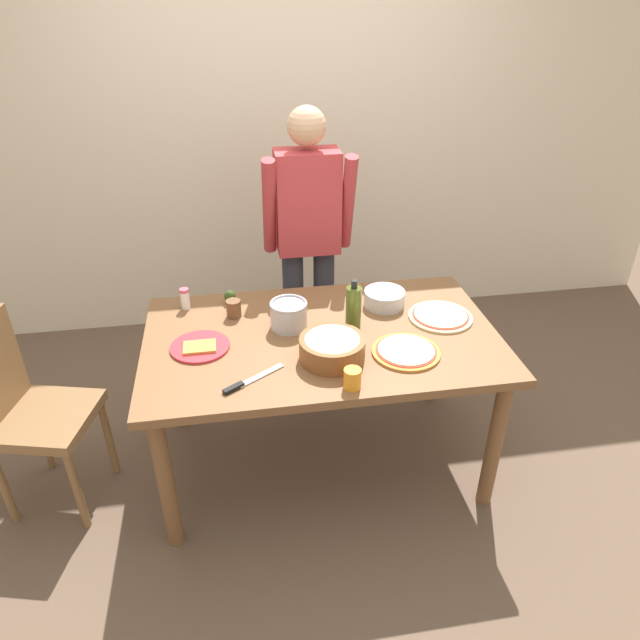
{
  "coord_description": "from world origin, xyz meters",
  "views": [
    {
      "loc": [
        -0.37,
        -2.17,
        2.15
      ],
      "look_at": [
        0.0,
        0.05,
        0.81
      ],
      "focal_mm": 32.18,
      "sensor_mm": 36.0,
      "label": 1
    }
  ],
  "objects_px": {
    "chair_wooden_left": "(26,406)",
    "plate_with_slice": "(200,347)",
    "dining_table": "(322,352)",
    "mixing_bowl_steel": "(384,298)",
    "cup_small_brown": "(234,309)",
    "person_cook": "(308,235)",
    "pizza_cooked_on_tray": "(406,351)",
    "steel_pot": "(289,315)",
    "salt_shaker": "(185,299)",
    "avocado": "(230,297)",
    "olive_oil_bottle": "(353,309)",
    "chef_knife": "(247,382)",
    "pizza_raw_on_board": "(440,316)",
    "cup_orange": "(352,379)",
    "popcorn_bowl": "(332,346)"
  },
  "relations": [
    {
      "from": "chair_wooden_left",
      "to": "cup_small_brown",
      "type": "distance_m",
      "value": 1.0
    },
    {
      "from": "mixing_bowl_steel",
      "to": "chef_knife",
      "type": "height_order",
      "value": "mixing_bowl_steel"
    },
    {
      "from": "steel_pot",
      "to": "cup_small_brown",
      "type": "height_order",
      "value": "steel_pot"
    },
    {
      "from": "chair_wooden_left",
      "to": "plate_with_slice",
      "type": "distance_m",
      "value": 0.81
    },
    {
      "from": "popcorn_bowl",
      "to": "steel_pot",
      "type": "distance_m",
      "value": 0.32
    },
    {
      "from": "chef_knife",
      "to": "salt_shaker",
      "type": "bearing_deg",
      "value": 111.5
    },
    {
      "from": "dining_table",
      "to": "plate_with_slice",
      "type": "distance_m",
      "value": 0.55
    },
    {
      "from": "dining_table",
      "to": "plate_with_slice",
      "type": "bearing_deg",
      "value": -177.76
    },
    {
      "from": "salt_shaker",
      "to": "avocado",
      "type": "bearing_deg",
      "value": 4.46
    },
    {
      "from": "olive_oil_bottle",
      "to": "chair_wooden_left",
      "type": "bearing_deg",
      "value": -178.41
    },
    {
      "from": "chair_wooden_left",
      "to": "dining_table",
      "type": "bearing_deg",
      "value": 1.0
    },
    {
      "from": "dining_table",
      "to": "olive_oil_bottle",
      "type": "height_order",
      "value": "olive_oil_bottle"
    },
    {
      "from": "person_cook",
      "to": "cup_small_brown",
      "type": "xyz_separation_m",
      "value": [
        -0.44,
        -0.52,
        -0.14
      ]
    },
    {
      "from": "steel_pot",
      "to": "popcorn_bowl",
      "type": "bearing_deg",
      "value": -62.3
    },
    {
      "from": "avocado",
      "to": "person_cook",
      "type": "bearing_deg",
      "value": 40.71
    },
    {
      "from": "olive_oil_bottle",
      "to": "avocado",
      "type": "relative_size",
      "value": 3.66
    },
    {
      "from": "person_cook",
      "to": "cup_orange",
      "type": "height_order",
      "value": "person_cook"
    },
    {
      "from": "cup_small_brown",
      "to": "chair_wooden_left",
      "type": "bearing_deg",
      "value": -164.57
    },
    {
      "from": "steel_pot",
      "to": "chef_knife",
      "type": "xyz_separation_m",
      "value": [
        -0.22,
        -0.4,
        -0.06
      ]
    },
    {
      "from": "steel_pot",
      "to": "salt_shaker",
      "type": "distance_m",
      "value": 0.54
    },
    {
      "from": "chef_knife",
      "to": "popcorn_bowl",
      "type": "bearing_deg",
      "value": 17.65
    },
    {
      "from": "popcorn_bowl",
      "to": "avocado",
      "type": "bearing_deg",
      "value": 126.25
    },
    {
      "from": "plate_with_slice",
      "to": "mixing_bowl_steel",
      "type": "bearing_deg",
      "value": 15.2
    },
    {
      "from": "dining_table",
      "to": "popcorn_bowl",
      "type": "distance_m",
      "value": 0.25
    },
    {
      "from": "chair_wooden_left",
      "to": "avocado",
      "type": "xyz_separation_m",
      "value": [
        0.92,
        0.39,
        0.25
      ]
    },
    {
      "from": "mixing_bowl_steel",
      "to": "chef_knife",
      "type": "distance_m",
      "value": 0.88
    },
    {
      "from": "dining_table",
      "to": "avocado",
      "type": "bearing_deg",
      "value": 137.28
    },
    {
      "from": "mixing_bowl_steel",
      "to": "cup_small_brown",
      "type": "height_order",
      "value": "cup_small_brown"
    },
    {
      "from": "pizza_cooked_on_tray",
      "to": "avocado",
      "type": "bearing_deg",
      "value": 142.06
    },
    {
      "from": "mixing_bowl_steel",
      "to": "cup_small_brown",
      "type": "xyz_separation_m",
      "value": [
        -0.74,
        0.01,
        0.0
      ]
    },
    {
      "from": "person_cook",
      "to": "pizza_cooked_on_tray",
      "type": "bearing_deg",
      "value": -73.41
    },
    {
      "from": "dining_table",
      "to": "cup_orange",
      "type": "relative_size",
      "value": 18.82
    },
    {
      "from": "avocado",
      "to": "mixing_bowl_steel",
      "type": "bearing_deg",
      "value": -11.17
    },
    {
      "from": "person_cook",
      "to": "avocado",
      "type": "distance_m",
      "value": 0.61
    },
    {
      "from": "pizza_raw_on_board",
      "to": "chef_knife",
      "type": "xyz_separation_m",
      "value": [
        -0.94,
        -0.37,
        -0.0
      ]
    },
    {
      "from": "person_cook",
      "to": "steel_pot",
      "type": "xyz_separation_m",
      "value": [
        -0.19,
        -0.66,
        -0.11
      ]
    },
    {
      "from": "plate_with_slice",
      "to": "cup_small_brown",
      "type": "height_order",
      "value": "cup_small_brown"
    },
    {
      "from": "plate_with_slice",
      "to": "avocado",
      "type": "xyz_separation_m",
      "value": [
        0.14,
        0.39,
        0.03
      ]
    },
    {
      "from": "person_cook",
      "to": "mixing_bowl_steel",
      "type": "height_order",
      "value": "person_cook"
    },
    {
      "from": "person_cook",
      "to": "popcorn_bowl",
      "type": "height_order",
      "value": "person_cook"
    },
    {
      "from": "pizza_raw_on_board",
      "to": "chef_knife",
      "type": "height_order",
      "value": "pizza_raw_on_board"
    },
    {
      "from": "cup_small_brown",
      "to": "avocado",
      "type": "bearing_deg",
      "value": 95.81
    },
    {
      "from": "pizza_cooked_on_tray",
      "to": "olive_oil_bottle",
      "type": "xyz_separation_m",
      "value": [
        -0.19,
        0.22,
        0.1
      ]
    },
    {
      "from": "plate_with_slice",
      "to": "steel_pot",
      "type": "xyz_separation_m",
      "value": [
        0.41,
        0.12,
        0.06
      ]
    },
    {
      "from": "olive_oil_bottle",
      "to": "chef_knife",
      "type": "bearing_deg",
      "value": -146.98
    },
    {
      "from": "steel_pot",
      "to": "salt_shaker",
      "type": "relative_size",
      "value": 1.64
    },
    {
      "from": "steel_pot",
      "to": "chef_knife",
      "type": "bearing_deg",
      "value": -118.32
    },
    {
      "from": "cup_orange",
      "to": "cup_small_brown",
      "type": "height_order",
      "value": "same"
    },
    {
      "from": "chef_knife",
      "to": "olive_oil_bottle",
      "type": "bearing_deg",
      "value": 33.02
    },
    {
      "from": "pizza_raw_on_board",
      "to": "pizza_cooked_on_tray",
      "type": "distance_m",
      "value": 0.36
    }
  ]
}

